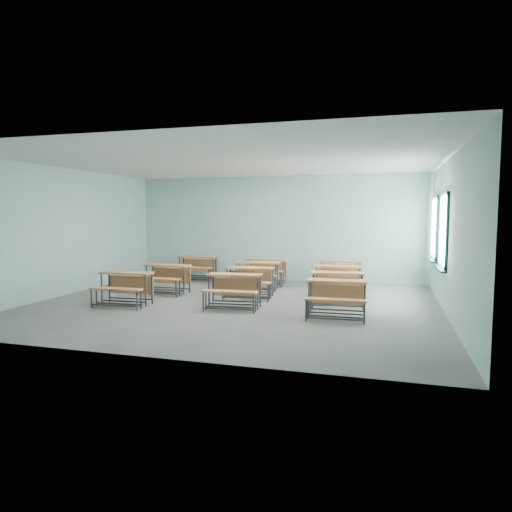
% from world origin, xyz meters
% --- Properties ---
extents(room, '(9.04, 8.04, 3.24)m').
position_xyz_m(room, '(0.08, 0.03, 1.60)').
color(room, slate).
rests_on(room, ground).
extents(desk_unit_r0c0, '(1.22, 0.85, 0.74)m').
position_xyz_m(desk_unit_r0c0, '(-2.35, -0.78, 0.50)').
color(desk_unit_r0c0, '#B97342').
rests_on(desk_unit_r0c0, ground).
extents(desk_unit_r0c1, '(1.25, 0.89, 0.74)m').
position_xyz_m(desk_unit_r0c1, '(0.12, -0.43, 0.50)').
color(desk_unit_r0c1, '#B97342').
rests_on(desk_unit_r0c1, ground).
extents(desk_unit_r0c2, '(1.21, 0.84, 0.74)m').
position_xyz_m(desk_unit_r0c2, '(2.38, -0.73, 0.50)').
color(desk_unit_r0c2, '#B97342').
rests_on(desk_unit_r0c2, ground).
extents(desk_unit_r1c0, '(1.22, 0.84, 0.74)m').
position_xyz_m(desk_unit_r1c0, '(-2.17, 0.87, 0.50)').
color(desk_unit_r1c0, '#B97342').
rests_on(desk_unit_r1c0, ground).
extents(desk_unit_r1c1, '(1.25, 0.90, 0.74)m').
position_xyz_m(desk_unit_r1c1, '(0.07, 0.89, 0.50)').
color(desk_unit_r1c1, '#B97342').
rests_on(desk_unit_r1c1, ground).
extents(desk_unit_r1c2, '(1.27, 0.93, 0.74)m').
position_xyz_m(desk_unit_r1c2, '(2.26, 0.53, 0.50)').
color(desk_unit_r1c2, '#B97342').
rests_on(desk_unit_r1c2, ground).
extents(desk_unit_r2c1, '(1.26, 0.91, 0.74)m').
position_xyz_m(desk_unit_r2c1, '(-0.09, 2.13, 0.50)').
color(desk_unit_r2c1, '#B97342').
rests_on(desk_unit_r2c1, ground).
extents(desk_unit_r2c2, '(1.28, 0.95, 0.74)m').
position_xyz_m(desk_unit_r2c2, '(2.13, 1.85, 0.50)').
color(desk_unit_r2c2, '#B97342').
rests_on(desk_unit_r2c2, ground).
extents(desk_unit_r3c0, '(1.24, 0.88, 0.74)m').
position_xyz_m(desk_unit_r3c0, '(-2.36, 3.29, 0.50)').
color(desk_unit_r3c0, '#B97342').
rests_on(desk_unit_r3c0, ground).
extents(desk_unit_r3c1, '(1.20, 0.82, 0.74)m').
position_xyz_m(desk_unit_r3c1, '(-0.09, 3.05, 0.50)').
color(desk_unit_r3c1, '#B97342').
rests_on(desk_unit_r3c1, ground).
extents(desk_unit_r3c2, '(1.25, 0.89, 0.74)m').
position_xyz_m(desk_unit_r3c2, '(2.05, 3.15, 0.50)').
color(desk_unit_r3c2, '#B97342').
rests_on(desk_unit_r3c2, ground).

